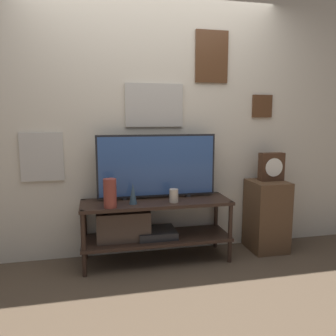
% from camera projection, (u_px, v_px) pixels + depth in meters
% --- Properties ---
extents(ground_plane, '(12.00, 12.00, 0.00)m').
position_uv_depth(ground_plane, '(162.00, 272.00, 2.92)').
color(ground_plane, '#4C3D2D').
extents(wall_back, '(6.40, 0.08, 2.70)m').
position_uv_depth(wall_back, '(151.00, 119.00, 3.23)').
color(wall_back, beige).
rests_on(wall_back, ground_plane).
extents(media_console, '(1.40, 0.44, 0.59)m').
position_uv_depth(media_console, '(143.00, 224.00, 3.09)').
color(media_console, black).
rests_on(media_console, ground_plane).
extents(television, '(1.15, 0.05, 0.62)m').
position_uv_depth(television, '(157.00, 166.00, 3.13)').
color(television, black).
rests_on(television, media_console).
extents(vase_slim_bronze, '(0.07, 0.07, 0.19)m').
position_uv_depth(vase_slim_bronze, '(133.00, 194.00, 2.95)').
color(vase_slim_bronze, '#2D4251').
rests_on(vase_slim_bronze, media_console).
extents(vase_tall_ceramic, '(0.11, 0.11, 0.25)m').
position_uv_depth(vase_tall_ceramic, '(110.00, 193.00, 2.83)').
color(vase_tall_ceramic, brown).
rests_on(vase_tall_ceramic, media_console).
extents(candle_jar, '(0.08, 0.08, 0.12)m').
position_uv_depth(candle_jar, '(174.00, 196.00, 3.02)').
color(candle_jar, '#C1B29E').
rests_on(candle_jar, media_console).
extents(side_table, '(0.36, 0.38, 0.73)m').
position_uv_depth(side_table, '(267.00, 215.00, 3.39)').
color(side_table, '#513823').
rests_on(side_table, ground_plane).
extents(mantel_clock, '(0.25, 0.11, 0.29)m').
position_uv_depth(mantel_clock, '(271.00, 167.00, 3.36)').
color(mantel_clock, '#422819').
rests_on(mantel_clock, side_table).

